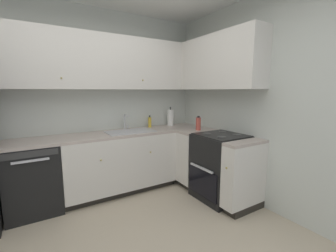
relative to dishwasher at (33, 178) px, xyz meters
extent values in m
cube|color=silver|center=(0.66, 0.33, 0.90)|extent=(3.80, 0.05, 2.66)
cube|color=silver|center=(2.54, -1.47, 0.90)|extent=(0.05, 3.64, 2.66)
cube|color=black|center=(0.00, 0.00, 0.00)|extent=(0.60, 0.60, 0.85)
cube|color=#333333|center=(0.00, -0.30, 0.38)|extent=(0.55, 0.01, 0.07)
cube|color=silver|center=(0.00, -0.32, 0.31)|extent=(0.36, 0.02, 0.02)
cube|color=silver|center=(1.11, 0.00, 0.04)|extent=(1.61, 0.60, 0.76)
cube|color=black|center=(1.11, 0.03, -0.38)|extent=(1.61, 0.54, 0.09)
sphere|color=tan|center=(0.75, -0.31, 0.19)|extent=(0.02, 0.02, 0.02)
sphere|color=tan|center=(1.46, -0.31, 0.19)|extent=(0.02, 0.02, 0.02)
cube|color=#B7A89E|center=(1.11, 0.00, 0.44)|extent=(2.81, 0.60, 0.03)
cube|color=silver|center=(2.21, -0.46, 0.04)|extent=(0.60, 0.32, 0.76)
cube|color=black|center=(2.24, -0.46, -0.38)|extent=(0.54, 0.32, 0.09)
cube|color=silver|center=(2.21, -1.36, 0.04)|extent=(0.60, 0.20, 0.76)
cube|color=black|center=(2.24, -1.36, -0.38)|extent=(0.54, 0.20, 0.09)
sphere|color=tan|center=(1.90, -1.36, 0.19)|extent=(0.02, 0.02, 0.02)
cube|color=#B7A89E|center=(2.21, -0.46, 0.44)|extent=(0.60, 0.32, 0.03)
cube|color=#B7A89E|center=(2.21, -1.36, 0.44)|extent=(0.60, 0.20, 0.03)
cube|color=black|center=(2.23, -0.94, 0.02)|extent=(0.64, 0.62, 0.89)
cube|color=black|center=(1.90, -0.94, -0.14)|extent=(0.02, 0.55, 0.37)
cube|color=silver|center=(1.88, -0.94, 0.06)|extent=(0.02, 0.43, 0.02)
cube|color=black|center=(2.23, -0.94, 0.47)|extent=(0.59, 0.60, 0.01)
cube|color=black|center=(2.54, -0.94, 0.54)|extent=(0.03, 0.60, 0.15)
cylinder|color=#4C4C4C|center=(2.09, -1.07, 0.48)|extent=(0.11, 0.11, 0.01)
cylinder|color=#4C4C4C|center=(2.09, -0.80, 0.48)|extent=(0.11, 0.11, 0.01)
cylinder|color=#4C4C4C|center=(2.37, -1.07, 0.48)|extent=(0.11, 0.11, 0.01)
cylinder|color=#4C4C4C|center=(2.37, -0.80, 0.48)|extent=(0.11, 0.11, 0.01)
cube|color=silver|center=(0.95, 0.14, 1.45)|extent=(2.49, 0.32, 0.74)
sphere|color=tan|center=(0.40, -0.03, 1.21)|extent=(0.02, 0.02, 0.02)
sphere|color=tan|center=(1.49, -0.03, 1.21)|extent=(0.02, 0.02, 0.02)
cube|color=silver|center=(2.35, -0.55, 1.45)|extent=(0.32, 1.71, 0.74)
cube|color=#B7B7BC|center=(1.28, -0.03, 0.47)|extent=(0.70, 0.40, 0.01)
cube|color=gray|center=(1.28, -0.03, 0.42)|extent=(0.64, 0.36, 0.09)
cube|color=#99999E|center=(1.28, -0.03, 0.43)|extent=(0.02, 0.35, 0.06)
cylinder|color=silver|center=(1.28, 0.20, 0.58)|extent=(0.02, 0.02, 0.23)
cylinder|color=silver|center=(1.28, 0.13, 0.69)|extent=(0.02, 0.15, 0.02)
cylinder|color=silver|center=(1.33, 0.20, 0.49)|extent=(0.02, 0.02, 0.06)
cylinder|color=gold|center=(1.71, 0.18, 0.55)|extent=(0.05, 0.05, 0.17)
cylinder|color=#262626|center=(1.71, 0.18, 0.64)|extent=(0.02, 0.02, 0.03)
cylinder|color=white|center=(2.10, 0.16, 0.60)|extent=(0.11, 0.11, 0.27)
cylinder|color=#3F3F3F|center=(2.10, 0.16, 0.62)|extent=(0.02, 0.02, 0.33)
cylinder|color=#BF4C3F|center=(2.21, -0.46, 0.56)|extent=(0.08, 0.08, 0.19)
cylinder|color=black|center=(2.21, -0.46, 0.67)|extent=(0.04, 0.04, 0.02)
camera|label=1|loc=(0.05, -3.09, 1.06)|focal=23.93mm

